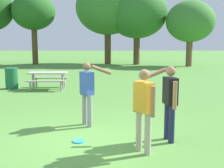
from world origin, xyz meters
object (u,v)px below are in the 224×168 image
at_px(picnic_table_near, 48,77).
at_px(trash_can_further_along, 12,78).
at_px(person_thrower, 144,106).
at_px(tree_slender_mid, 108,8).
at_px(person_catcher, 88,89).
at_px(tree_back_left, 138,13).
at_px(tree_far_right, 34,12).
at_px(frisbee, 79,141).
at_px(tree_back_right, 191,22).
at_px(person_bystander, 170,98).

xyz_separation_m(picnic_table_near, trash_can_further_along, (-1.68, 0.10, -0.08)).
height_order(person_thrower, tree_slender_mid, tree_slender_mid).
bearing_deg(person_catcher, tree_back_left, 81.64).
relative_size(tree_far_right, tree_slender_mid, 0.84).
relative_size(person_catcher, frisbee, 6.10).
height_order(tree_far_right, tree_back_right, tree_far_right).
height_order(person_bystander, frisbee, person_bystander).
xyz_separation_m(person_catcher, tree_far_right, (-6.55, 19.97, 3.82)).
bearing_deg(tree_slender_mid, person_catcher, -90.63).
xyz_separation_m(person_bystander, tree_back_left, (1.04, 20.89, 3.73)).
xyz_separation_m(picnic_table_near, tree_slender_mid, (2.50, 14.62, 4.65)).
bearing_deg(person_bystander, tree_slender_mid, 94.34).
bearing_deg(person_thrower, frisbee, 155.25).
bearing_deg(person_thrower, trash_can_further_along, 123.95).
height_order(person_bystander, tree_back_right, tree_back_right).
bearing_deg(person_bystander, person_thrower, -132.75).
distance_m(person_thrower, picnic_table_near, 8.39).
relative_size(person_thrower, frisbee, 6.10).
height_order(person_thrower, tree_back_left, tree_back_left).
distance_m(tree_far_right, tree_back_left, 9.46).
relative_size(person_catcher, tree_back_right, 0.30).
bearing_deg(frisbee, person_catcher, 85.44).
bearing_deg(picnic_table_near, person_bystander, -59.22).
relative_size(person_thrower, trash_can_further_along, 1.71).
distance_m(frisbee, tree_far_right, 22.67).
height_order(person_thrower, picnic_table_near, person_thrower).
bearing_deg(tree_far_right, person_bystander, -68.30).
bearing_deg(tree_back_right, tree_slender_mid, 159.43).
xyz_separation_m(person_catcher, tree_back_left, (2.90, 19.72, 3.73)).
distance_m(person_bystander, trash_can_further_along, 9.14).
bearing_deg(frisbee, person_bystander, 1.74).
xyz_separation_m(frisbee, tree_back_left, (3.00, 20.94, 4.68)).
bearing_deg(tree_far_right, tree_slender_mid, 3.49).
bearing_deg(person_catcher, person_thrower, -56.18).
relative_size(tree_slender_mid, tree_back_left, 1.10).
bearing_deg(frisbee, tree_back_right, 68.87).
bearing_deg(tree_far_right, frisbee, -73.06).
bearing_deg(frisbee, tree_back_left, 81.86).
height_order(tree_far_right, tree_back_left, tree_back_left).
relative_size(person_catcher, tree_far_right, 0.25).
bearing_deg(person_bystander, trash_can_further_along, 129.57).
bearing_deg(tree_slender_mid, person_thrower, -87.39).
bearing_deg(person_thrower, person_bystander, 47.25).
height_order(person_bystander, picnic_table_near, person_bystander).
xyz_separation_m(person_catcher, picnic_table_near, (-2.27, 5.77, -0.40)).
bearing_deg(person_catcher, frisbee, -94.56).
relative_size(person_catcher, tree_slender_mid, 0.21).
bearing_deg(tree_back_left, person_thrower, -94.41).
bearing_deg(picnic_table_near, trash_can_further_along, 176.73).
height_order(person_catcher, picnic_table_near, person_catcher).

